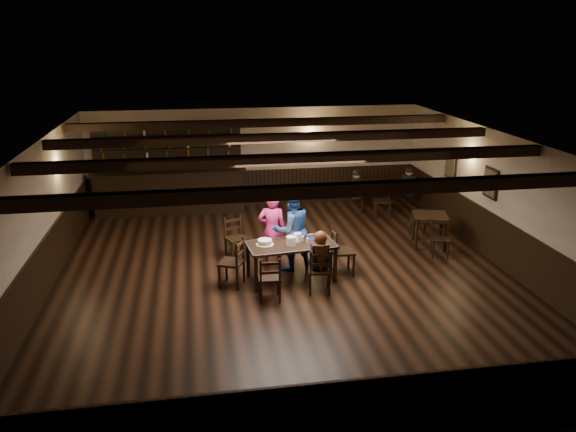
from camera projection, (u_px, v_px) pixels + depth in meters
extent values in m
plane|color=black|center=(285.00, 277.00, 11.11)|extent=(10.00, 10.00, 0.00)
cube|color=beige|center=(256.00, 157.00, 15.38)|extent=(9.00, 0.02, 2.70)
cube|color=beige|center=(360.00, 352.00, 6.01)|extent=(9.00, 0.02, 2.70)
cube|color=beige|center=(36.00, 225.00, 9.99)|extent=(0.02, 10.00, 2.70)
cube|color=beige|center=(503.00, 201.00, 11.40)|extent=(0.02, 10.00, 2.70)
cube|color=silver|center=(285.00, 142.00, 10.27)|extent=(9.00, 10.00, 0.02)
cube|color=black|center=(257.00, 188.00, 15.62)|extent=(9.00, 0.04, 1.00)
cube|color=black|center=(356.00, 417.00, 6.30)|extent=(9.00, 0.04, 1.00)
cube|color=black|center=(44.00, 269.00, 10.25)|extent=(0.04, 10.00, 1.00)
cube|color=black|center=(497.00, 240.00, 11.66)|extent=(0.04, 10.00, 1.00)
cube|color=black|center=(185.00, 142.00, 14.90)|extent=(0.90, 0.03, 1.00)
cube|color=black|center=(185.00, 142.00, 14.88)|extent=(0.80, 0.02, 0.90)
cube|color=black|center=(491.00, 183.00, 11.79)|extent=(0.03, 0.55, 0.65)
cube|color=#72664C|center=(490.00, 183.00, 11.79)|extent=(0.02, 0.45, 0.55)
cube|color=black|center=(451.00, 165.00, 13.58)|extent=(0.03, 0.55, 0.65)
cube|color=#72664C|center=(450.00, 165.00, 13.58)|extent=(0.02, 0.45, 0.55)
cube|color=black|center=(321.00, 191.00, 7.49)|extent=(8.90, 0.18, 0.18)
cube|color=black|center=(295.00, 159.00, 9.37)|extent=(8.90, 0.18, 0.18)
cube|color=black|center=(277.00, 138.00, 11.24)|extent=(8.90, 0.18, 0.18)
cube|color=black|center=(264.00, 123.00, 13.12)|extent=(8.90, 0.18, 0.18)
cube|color=black|center=(256.00, 275.00, 10.36)|extent=(0.07, 0.07, 0.71)
cube|color=black|center=(248.00, 260.00, 11.02)|extent=(0.07, 0.07, 0.71)
cube|color=black|center=(335.00, 265.00, 10.77)|extent=(0.07, 0.07, 0.71)
cube|color=black|center=(323.00, 252.00, 11.43)|extent=(0.07, 0.07, 0.71)
cube|color=black|center=(291.00, 245.00, 10.78)|extent=(1.76, 1.02, 0.04)
cube|color=#A5A8AD|center=(285.00, 238.00, 11.15)|extent=(1.67, 0.22, 0.05)
cube|color=#A5A8AD|center=(297.00, 252.00, 10.41)|extent=(1.67, 0.22, 0.05)
cube|color=#A5A8AD|center=(331.00, 241.00, 10.99)|extent=(0.12, 0.84, 0.05)
cube|color=#A5A8AD|center=(249.00, 249.00, 10.56)|extent=(0.12, 0.84, 0.05)
cube|color=black|center=(278.00, 285.00, 10.31)|extent=(0.03, 0.03, 0.40)
cube|color=black|center=(280.00, 292.00, 10.00)|extent=(0.03, 0.03, 0.40)
cube|color=black|center=(259.00, 286.00, 10.26)|extent=(0.03, 0.03, 0.40)
cube|color=black|center=(261.00, 293.00, 9.96)|extent=(0.03, 0.03, 0.40)
cube|color=black|center=(269.00, 278.00, 10.06)|extent=(0.41, 0.39, 0.04)
cube|color=black|center=(270.00, 270.00, 9.85)|extent=(0.40, 0.05, 0.42)
cube|color=black|center=(270.00, 273.00, 9.86)|extent=(0.34, 0.03, 0.05)
cube|color=black|center=(270.00, 264.00, 9.81)|extent=(0.34, 0.03, 0.05)
cube|color=black|center=(328.00, 278.00, 10.57)|extent=(0.04, 0.04, 0.42)
cube|color=black|center=(330.00, 285.00, 10.26)|extent=(0.04, 0.04, 0.42)
cube|color=black|center=(309.00, 278.00, 10.57)|extent=(0.04, 0.04, 0.42)
cube|color=black|center=(310.00, 286.00, 10.25)|extent=(0.04, 0.04, 0.42)
cube|color=black|center=(320.00, 270.00, 10.34)|extent=(0.46, 0.45, 0.04)
cube|color=black|center=(320.00, 263.00, 10.11)|extent=(0.41, 0.09, 0.44)
cube|color=black|center=(320.00, 265.00, 10.13)|extent=(0.35, 0.08, 0.05)
cube|color=black|center=(321.00, 256.00, 10.07)|extent=(0.35, 0.08, 0.05)
cube|color=black|center=(227.00, 270.00, 10.90)|extent=(0.05, 0.05, 0.45)
cube|color=black|center=(244.00, 271.00, 10.82)|extent=(0.05, 0.05, 0.45)
cube|color=black|center=(219.00, 277.00, 10.55)|extent=(0.05, 0.05, 0.45)
cube|color=black|center=(237.00, 279.00, 10.47)|extent=(0.05, 0.05, 0.45)
cube|color=black|center=(231.00, 262.00, 10.61)|extent=(0.56, 0.57, 0.04)
cube|color=black|center=(240.00, 252.00, 10.49)|extent=(0.21, 0.42, 0.47)
cube|color=black|center=(240.00, 254.00, 10.51)|extent=(0.18, 0.36, 0.05)
cube|color=black|center=(240.00, 245.00, 10.45)|extent=(0.18, 0.36, 0.05)
cube|color=black|center=(354.00, 266.00, 11.06)|extent=(0.04, 0.04, 0.46)
cube|color=black|center=(336.00, 267.00, 11.00)|extent=(0.04, 0.04, 0.46)
cube|color=black|center=(349.00, 259.00, 11.42)|extent=(0.04, 0.04, 0.46)
cube|color=black|center=(331.00, 260.00, 11.36)|extent=(0.04, 0.04, 0.46)
cube|color=black|center=(343.00, 251.00, 11.13)|extent=(0.43, 0.45, 0.04)
cube|color=black|center=(334.00, 241.00, 11.03)|extent=(0.04, 0.45, 0.48)
cube|color=black|center=(334.00, 243.00, 11.04)|extent=(0.03, 0.38, 0.05)
cube|color=black|center=(334.00, 234.00, 10.99)|extent=(0.03, 0.38, 0.05)
cube|color=black|center=(233.00, 253.00, 11.75)|extent=(0.05, 0.05, 0.43)
cube|color=black|center=(226.00, 248.00, 12.02)|extent=(0.05, 0.05, 0.43)
cube|color=black|center=(248.00, 250.00, 11.92)|extent=(0.05, 0.05, 0.43)
cube|color=black|center=(241.00, 245.00, 12.20)|extent=(0.05, 0.05, 0.43)
cube|color=black|center=(237.00, 239.00, 11.90)|extent=(0.54, 0.53, 0.04)
cube|color=black|center=(233.00, 226.00, 11.97)|extent=(0.40, 0.19, 0.45)
cube|color=black|center=(233.00, 228.00, 11.98)|extent=(0.34, 0.16, 0.05)
cube|color=black|center=(233.00, 220.00, 11.93)|extent=(0.34, 0.16, 0.05)
imported|color=#FE2EA3|center=(272.00, 230.00, 11.41)|extent=(0.63, 0.47, 1.57)
imported|color=navy|center=(292.00, 230.00, 11.26)|extent=(0.95, 0.82, 1.69)
cube|color=black|center=(318.00, 264.00, 10.42)|extent=(0.30, 0.30, 0.12)
cube|color=black|center=(320.00, 256.00, 10.25)|extent=(0.32, 0.19, 0.45)
cylinder|color=black|center=(320.00, 245.00, 10.18)|extent=(0.09, 0.32, 0.32)
sphere|color=#D8A384|center=(320.00, 238.00, 10.14)|extent=(0.20, 0.20, 0.20)
sphere|color=#3A1A0D|center=(321.00, 238.00, 10.11)|extent=(0.24, 0.24, 0.24)
cone|color=#3A1A0D|center=(321.00, 259.00, 10.14)|extent=(0.19, 0.19, 0.56)
cylinder|color=white|center=(265.00, 244.00, 10.72)|extent=(0.34, 0.34, 0.01)
cylinder|color=white|center=(265.00, 242.00, 10.70)|extent=(0.27, 0.27, 0.09)
cylinder|color=silver|center=(265.00, 243.00, 10.71)|extent=(0.29, 0.29, 0.05)
cylinder|color=white|center=(291.00, 241.00, 10.67)|extent=(0.18, 0.18, 0.17)
cylinder|color=white|center=(298.00, 237.00, 10.85)|extent=(0.15, 0.15, 0.17)
cylinder|color=#A5A8AD|center=(293.00, 241.00, 10.87)|extent=(0.05, 0.05, 0.03)
sphere|color=orange|center=(293.00, 240.00, 10.86)|extent=(0.03, 0.03, 0.03)
cylinder|color=silver|center=(307.00, 241.00, 10.79)|extent=(0.04, 0.04, 0.10)
cylinder|color=#A5A8AD|center=(314.00, 241.00, 10.80)|extent=(0.03, 0.03, 0.09)
cylinder|color=silver|center=(302.00, 238.00, 10.91)|extent=(0.06, 0.06, 0.10)
cube|color=maroon|center=(319.00, 242.00, 10.84)|extent=(0.32, 0.28, 0.00)
cube|color=#101A51|center=(316.00, 239.00, 11.03)|extent=(0.39, 0.31, 0.00)
cube|color=black|center=(170.00, 193.00, 14.93)|extent=(3.86, 0.60, 1.10)
cube|color=black|center=(169.00, 172.00, 14.75)|extent=(4.06, 0.70, 0.05)
cube|color=black|center=(169.00, 170.00, 15.01)|extent=(3.86, 0.10, 2.20)
cube|color=black|center=(168.00, 162.00, 14.84)|extent=(3.76, 0.22, 0.03)
cube|color=black|center=(168.00, 149.00, 14.73)|extent=(3.76, 0.22, 0.03)
cube|color=black|center=(167.00, 136.00, 14.62)|extent=(3.76, 0.22, 0.03)
cube|color=black|center=(430.00, 216.00, 12.49)|extent=(0.91, 0.91, 0.04)
cube|color=black|center=(417.00, 236.00, 12.35)|extent=(0.05, 0.05, 0.71)
cube|color=black|center=(414.00, 227.00, 12.92)|extent=(0.05, 0.05, 0.71)
cube|color=black|center=(445.00, 237.00, 12.28)|extent=(0.05, 0.05, 0.71)
cube|color=black|center=(441.00, 228.00, 12.86)|extent=(0.05, 0.05, 0.71)
cube|color=black|center=(375.00, 184.00, 15.12)|extent=(1.01, 1.01, 0.04)
cube|color=black|center=(362.00, 201.00, 14.92)|extent=(0.05, 0.05, 0.71)
cube|color=black|center=(360.00, 193.00, 15.58)|extent=(0.05, 0.05, 0.71)
cube|color=black|center=(389.00, 201.00, 14.89)|extent=(0.05, 0.05, 0.71)
cube|color=black|center=(385.00, 194.00, 15.56)|extent=(0.05, 0.05, 0.71)
cube|color=black|center=(356.00, 188.00, 14.75)|extent=(0.28, 0.39, 0.51)
sphere|color=#D8A384|center=(357.00, 175.00, 14.64)|extent=(0.20, 0.20, 0.20)
sphere|color=black|center=(357.00, 174.00, 14.63)|extent=(0.21, 0.21, 0.21)
cube|color=black|center=(408.00, 185.00, 15.02)|extent=(0.23, 0.37, 0.52)
sphere|color=#D8A384|center=(409.00, 172.00, 14.91)|extent=(0.20, 0.20, 0.20)
sphere|color=black|center=(409.00, 171.00, 14.90)|extent=(0.21, 0.21, 0.21)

